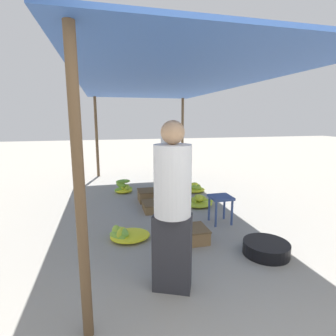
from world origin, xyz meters
TOP-DOWN VIEW (x-y plane):
  - ground_plane at (0.00, 0.00)m, footprint 40.00×40.00m
  - canopy_post_front_left at (-1.29, 0.30)m, footprint 0.08×0.08m
  - canopy_post_back_left at (-1.29, 6.23)m, footprint 0.08×0.08m
  - canopy_post_back_right at (1.29, 6.23)m, footprint 0.08×0.08m
  - canopy_tarp at (0.00, 3.27)m, footprint 2.97×6.33m
  - vendor_foreground at (-0.50, 0.70)m, footprint 0.46×0.46m
  - stool at (0.68, 2.13)m, footprint 0.34×0.34m
  - basin_black at (0.80, 1.06)m, footprint 0.57×0.57m
  - banana_pile_left_0 at (-0.86, 1.92)m, footprint 0.60×0.56m
  - banana_pile_left_1 at (-0.70, 4.31)m, footprint 0.44×0.40m
  - banana_pile_right_0 at (0.71, 5.17)m, footprint 0.66×0.53m
  - banana_pile_right_1 at (0.65, 3.03)m, footprint 0.61×0.59m
  - banana_pile_right_2 at (0.89, 4.00)m, footprint 0.53×0.54m
  - crate_near at (-0.25, 3.54)m, footprint 0.42×0.42m
  - crate_mid at (0.03, 1.62)m, footprint 0.40×0.40m
  - crate_far at (-0.23, 2.94)m, footprint 0.45×0.45m
  - shopper_walking_mid at (0.32, 4.19)m, footprint 0.38×0.38m

SIDE VIEW (x-z plane):
  - ground_plane at x=0.00m, z-range 0.00..0.00m
  - banana_pile_left_0 at x=-0.86m, z-range -0.02..0.15m
  - banana_pile_right_0 at x=0.71m, z-range -0.05..0.19m
  - banana_pile_right_2 at x=0.89m, z-range -0.03..0.18m
  - banana_pile_right_1 at x=0.65m, z-range -0.04..0.20m
  - basin_black at x=0.80m, z-range 0.00..0.16m
  - crate_far at x=-0.23m, z-range 0.00..0.16m
  - crate_mid at x=0.03m, z-range 0.00..0.20m
  - banana_pile_left_1 at x=-0.70m, z-range -0.05..0.26m
  - crate_near at x=-0.25m, z-range 0.00..0.23m
  - stool at x=0.68m, z-range 0.13..0.58m
  - shopper_walking_mid at x=0.32m, z-range 0.03..1.57m
  - vendor_foreground at x=-0.50m, z-range 0.03..1.69m
  - canopy_post_front_left at x=-1.29m, z-range 0.00..2.28m
  - canopy_post_back_left at x=-1.29m, z-range 0.00..2.28m
  - canopy_post_back_right at x=1.29m, z-range 0.00..2.28m
  - canopy_tarp at x=0.00m, z-range 2.28..2.32m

